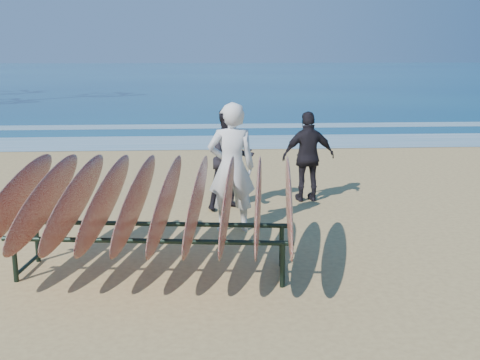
{
  "coord_description": "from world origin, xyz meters",
  "views": [
    {
      "loc": [
        -0.47,
        -6.45,
        2.55
      ],
      "look_at": [
        0.0,
        0.8,
        0.95
      ],
      "focal_mm": 45.0,
      "sensor_mm": 36.0,
      "label": 1
    }
  ],
  "objects": [
    {
      "name": "foam_near",
      "position": [
        0.0,
        10.0,
        0.01
      ],
      "size": [
        160.0,
        160.0,
        0.0
      ],
      "primitive_type": "plane",
      "color": "white",
      "rests_on": "ground"
    },
    {
      "name": "person_white",
      "position": [
        -0.05,
        1.8,
        0.91
      ],
      "size": [
        0.69,
        0.47,
        1.83
      ],
      "primitive_type": "imported",
      "rotation": [
        0.0,
        0.0,
        3.19
      ],
      "color": "white",
      "rests_on": "ground"
    },
    {
      "name": "ground",
      "position": [
        0.0,
        0.0,
        0.0
      ],
      "size": [
        120.0,
        120.0,
        0.0
      ],
      "primitive_type": "plane",
      "color": "tan",
      "rests_on": "ground"
    },
    {
      "name": "ocean",
      "position": [
        0.0,
        55.0,
        0.01
      ],
      "size": [
        160.0,
        160.0,
        0.0
      ],
      "primitive_type": "plane",
      "color": "navy",
      "rests_on": "ground"
    },
    {
      "name": "surfboard_rack",
      "position": [
        -1.05,
        0.15,
        0.86
      ],
      "size": [
        3.43,
        2.82,
        1.37
      ],
      "rotation": [
        0.0,
        0.0,
        -0.12
      ],
      "color": "black",
      "rests_on": "ground"
    },
    {
      "name": "foam_far",
      "position": [
        0.0,
        13.5,
        0.01
      ],
      "size": [
        160.0,
        160.0,
        0.0
      ],
      "primitive_type": "plane",
      "color": "white",
      "rests_on": "ground"
    },
    {
      "name": "person_dark_b",
      "position": [
        1.32,
        3.41,
        0.76
      ],
      "size": [
        0.92,
        0.46,
        1.52
      ],
      "primitive_type": "imported",
      "rotation": [
        0.0,
        0.0,
        3.24
      ],
      "color": "black",
      "rests_on": "ground"
    },
    {
      "name": "person_dark_a",
      "position": [
        -0.0,
        2.95,
        0.81
      ],
      "size": [
        0.97,
        0.88,
        1.63
      ],
      "primitive_type": "imported",
      "rotation": [
        0.0,
        0.0,
        0.42
      ],
      "color": "black",
      "rests_on": "ground"
    }
  ]
}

